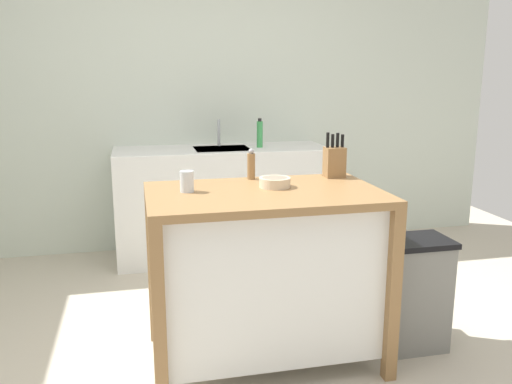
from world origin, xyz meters
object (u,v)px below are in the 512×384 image
Objects in this scene: pepper_grinder at (251,165)px; knife_block at (334,161)px; sink_faucet at (219,133)px; bottle_spray_cleaner at (260,134)px; drinking_cup at (187,181)px; bowl_ceramic_wide at (275,182)px; trash_bin at (413,293)px; kitchen_island at (265,267)px.

knife_block is at bearing -5.32° from pepper_grinder.
pepper_grinder is at bearing -92.22° from sink_faucet.
knife_block reaches higher than bottle_spray_cleaner.
sink_faucet reaches higher than drinking_cup.
drinking_cup is at bearing -147.27° from pepper_grinder.
bowl_ceramic_wide is 0.69× the size of bottle_spray_cleaner.
trash_bin is (0.76, -0.14, -0.63)m from bowl_ceramic_wide.
kitchen_island is 0.86m from trash_bin.
drinking_cup is 0.62× the size of pepper_grinder.
kitchen_island is 0.74m from knife_block.
kitchen_island is 5.37× the size of sink_faucet.
knife_block reaches higher than bowl_ceramic_wide.
drinking_cup is (-0.38, 0.07, 0.46)m from kitchen_island.
knife_block is at bearing -85.84° from bottle_spray_cleaner.
bottle_spray_cleaner reaches higher than drinking_cup.
sink_faucet reaches higher than pepper_grinder.
pepper_grinder is 0.27× the size of trash_bin.
bottle_spray_cleaner is at bearing 65.00° from drinking_cup.
knife_block is (0.47, 0.27, 0.50)m from kitchen_island.
sink_faucet is (-0.41, 1.58, -0.00)m from knife_block.
trash_bin is at bearing -4.20° from kitchen_island.
bowl_ceramic_wide is at bearing -100.48° from bottle_spray_cleaner.
bowl_ceramic_wide is (-0.40, -0.19, -0.06)m from knife_block.
sink_faucet is (0.06, 1.84, 0.50)m from kitchen_island.
kitchen_island is 7.29× the size of bowl_ceramic_wide.
bowl_ceramic_wide is at bearing -72.57° from pepper_grinder.
bowl_ceramic_wide is at bearing -89.53° from sink_faucet.
drinking_cup reaches higher than kitchen_island.
bottle_spray_cleaner is at bearing -27.92° from sink_faucet.
sink_faucet is (0.06, 1.53, 0.01)m from pepper_grinder.
knife_block reaches higher than sink_faucet.
sink_faucet is at bearing 76.07° from drinking_cup.
knife_block is 1.63m from sink_faucet.
drinking_cup is 0.48× the size of sink_faucet.
knife_block is 1.48× the size of pepper_grinder.
pepper_grinder is at bearing 32.73° from drinking_cup.
pepper_grinder is at bearing 107.43° from bowl_ceramic_wide.
sink_faucet is at bearing 87.78° from pepper_grinder.
kitchen_island is 1.79m from bottle_spray_cleaner.
drinking_cup reaches higher than bowl_ceramic_wide.
pepper_grinder is at bearing 90.41° from kitchen_island.
drinking_cup is 1.78m from bottle_spray_cleaner.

